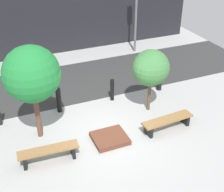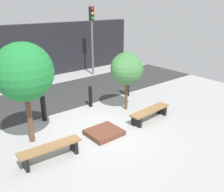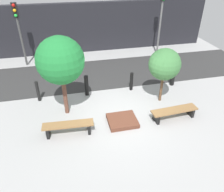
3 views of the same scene
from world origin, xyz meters
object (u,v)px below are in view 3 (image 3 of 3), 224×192
Objects in this scene: traffic_light_mid_west at (162,10)px; bollard_far_left at (38,91)px; tree_behind_right_bench at (165,65)px; bollard_center at (131,81)px; traffic_light_west at (18,24)px; tree_behind_left_bench at (60,61)px; bollard_right at (173,75)px; bench_left at (68,127)px; bollard_left at (87,86)px; bench_right at (174,112)px; planter_bed at (122,121)px.

bollard_far_left is at bearing -150.62° from traffic_light_mid_west.
tree_behind_right_bench is 5.94m from traffic_light_mid_west.
traffic_light_west is (-5.33, 4.24, 2.01)m from bollard_center.
bollard_center is at bearing 20.77° from tree_behind_left_bench.
bollard_center is 2.19m from bollard_right.
bench_left is 2.04× the size of bollard_center.
tree_behind_right_bench is at bearing -20.77° from bollard_left.
bench_left is at bearing -154.42° from bollard_right.
traffic_light_west reaches higher than bollard_right.
traffic_light_mid_west is (3.14, 4.24, 2.36)m from bollard_center.
bench_left is 2.43m from tree_behind_left_bench.
bollard_far_left is (-5.39, 1.21, -1.29)m from tree_behind_right_bench.
bollard_left is 2.19m from bollard_center.
traffic_light_mid_west is (7.53, 4.24, 2.33)m from bollard_far_left.
tree_behind_left_bench is at bearing 158.30° from bench_right.
traffic_light_mid_west is at bearing 29.38° from bollard_far_left.
bench_right is 0.78× the size of tree_behind_right_bench.
bench_left is at bearing -72.59° from traffic_light_west.
bollard_left is at bearing 0.00° from bollard_far_left.
bench_right is 2.12m from planter_bed.
tree_behind_left_bench is 4.24m from tree_behind_right_bench.
traffic_light_west is (-2.14, 5.45, 0.12)m from tree_behind_left_bench.
bollard_right is 0.30× the size of traffic_light_west.
bollard_right is 8.85m from traffic_light_west.
bench_left is 0.57× the size of tree_behind_left_bench.
bollard_left is at bearing 72.41° from bench_left.
tree_behind_right_bench reaches higher than bollard_right.
planter_bed is at bearing -57.36° from traffic_light_west.
traffic_light_west reaches higher than bollard_left.
traffic_light_west is at bearing -179.99° from traffic_light_mid_west.
bollard_left is (-1.10, 2.38, 0.42)m from planter_bed.
planter_bed is (-2.10, 0.20, -0.23)m from bench_right.
tree_behind_right_bench is (0.00, 1.37, 1.46)m from bench_right.
bollard_right is (1.19, 1.21, -1.24)m from tree_behind_right_bench.
bollard_right reaches higher than bollard_center.
bollard_right is (6.58, 0.00, 0.05)m from bollard_far_left.
tree_behind_left_bench is 3.35× the size of bollard_far_left.
bench_right is at bearing -5.44° from planter_bed.
traffic_light_west is 8.48m from traffic_light_mid_west.
tree_behind_left_bench is (0.00, 1.37, 2.01)m from bench_left.
bollard_right is at bearing 29.25° from bench_left.
bollard_right reaches higher than bollard_left.
bench_left is at bearing -90.00° from tree_behind_left_bench.
bollard_far_left reaches higher than bench_right.
bench_right is at bearing -68.74° from bollard_center.
bench_left reaches higher than planter_bed.
bench_left is 7.46m from traffic_light_west.
bollard_left is 0.28× the size of traffic_light_west.
bench_right is at bearing -90.00° from tree_behind_right_bench.
bench_right is 1.93× the size of bollard_left.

